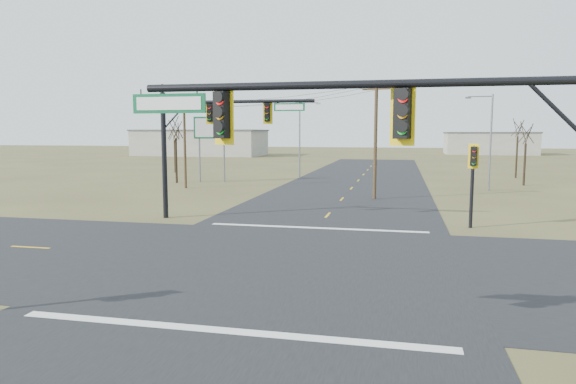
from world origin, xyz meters
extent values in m
plane|color=brown|center=(0.00, 0.00, 0.00)|extent=(320.00, 320.00, 0.00)
cube|color=black|center=(0.00, 0.00, 0.01)|extent=(160.00, 14.00, 0.02)
cube|color=black|center=(0.00, 0.00, 0.01)|extent=(14.00, 160.00, 0.02)
cube|color=silver|center=(0.00, -7.50, 0.03)|extent=(12.00, 0.40, 0.01)
cube|color=silver|center=(0.00, 7.50, 0.03)|extent=(12.00, 0.40, 0.01)
cylinder|color=black|center=(3.53, -8.73, 6.26)|extent=(9.81, 0.18, 0.18)
cube|color=#0C562F|center=(-0.86, -8.73, 5.91)|extent=(1.80, 0.05, 0.45)
cylinder|color=black|center=(-9.65, 9.02, 3.81)|extent=(0.30, 0.30, 7.62)
cylinder|color=black|center=(-5.02, 9.02, 7.02)|extent=(9.25, 0.20, 0.20)
cube|color=#0C562F|center=(-1.85, 9.02, 6.67)|extent=(1.80, 0.05, 0.45)
cylinder|color=black|center=(8.29, 9.54, 2.24)|extent=(0.19, 0.19, 4.48)
cylinder|color=#4B3820|center=(2.48, 20.70, 4.57)|extent=(0.26, 0.26, 9.14)
cube|color=#4B3820|center=(2.48, 20.70, 8.54)|extent=(2.21, 0.59, 0.12)
cylinder|color=#4B3820|center=(-15.36, 25.10, 4.11)|extent=(0.24, 0.24, 8.22)
cube|color=#4B3820|center=(-15.36, 25.10, 7.62)|extent=(1.99, 0.52, 0.12)
cylinder|color=slate|center=(-16.46, 31.39, 3.43)|extent=(0.18, 0.18, 6.85)
cylinder|color=slate|center=(-13.72, 31.39, 3.43)|extent=(0.18, 0.18, 6.85)
cube|color=#0C562F|center=(-15.09, 31.39, 5.71)|extent=(3.45, 1.37, 2.28)
cylinder|color=slate|center=(12.25, 28.87, 4.30)|extent=(0.17, 0.17, 8.60)
cylinder|color=slate|center=(11.22, 28.87, 8.40)|extent=(2.06, 0.10, 0.10)
cube|color=slate|center=(10.19, 28.87, 8.30)|extent=(0.51, 0.31, 0.15)
cylinder|color=slate|center=(-6.81, 37.44, 4.37)|extent=(0.17, 0.17, 8.73)
cylinder|color=slate|center=(-5.76, 37.44, 8.53)|extent=(2.10, 0.10, 0.10)
cube|color=slate|center=(-4.72, 37.44, 8.43)|extent=(0.52, 0.34, 0.16)
cylinder|color=black|center=(-18.25, 29.44, 2.32)|extent=(0.23, 0.23, 4.64)
cylinder|color=black|center=(-24.34, 42.29, 2.11)|extent=(0.19, 0.19, 4.22)
cylinder|color=black|center=(16.40, 34.44, 2.08)|extent=(0.22, 0.22, 4.15)
cylinder|color=black|center=(17.43, 43.17, 2.38)|extent=(0.21, 0.21, 4.76)
cube|color=#ABA898|center=(-40.00, 90.00, 2.75)|extent=(28.00, 14.00, 5.50)
cube|color=#ABA898|center=(25.00, 110.00, 2.50)|extent=(20.00, 12.00, 5.00)
camera|label=1|loc=(4.41, -19.89, 5.25)|focal=32.00mm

